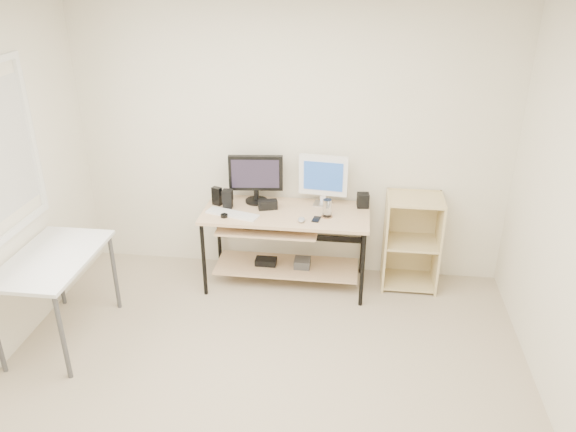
# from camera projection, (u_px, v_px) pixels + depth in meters

# --- Properties ---
(room) EXTENTS (4.01, 4.01, 2.62)m
(room) POSITION_uv_depth(u_px,v_px,m) (228.00, 236.00, 3.39)
(room) COLOR #B8A88E
(room) RESTS_ON ground
(desk) EXTENTS (1.50, 0.65, 0.75)m
(desk) POSITION_uv_depth(u_px,v_px,m) (283.00, 232.00, 5.16)
(desk) COLOR #DBB78B
(desk) RESTS_ON ground
(side_table) EXTENTS (0.60, 1.00, 0.75)m
(side_table) POSITION_uv_depth(u_px,v_px,m) (53.00, 266.00, 4.34)
(side_table) COLOR white
(side_table) RESTS_ON ground
(shelf_unit) EXTENTS (0.50, 0.40, 0.90)m
(shelf_unit) POSITION_uv_depth(u_px,v_px,m) (411.00, 240.00, 5.20)
(shelf_unit) COLOR beige
(shelf_unit) RESTS_ON ground
(black_monitor) EXTENTS (0.50, 0.21, 0.46)m
(black_monitor) POSITION_uv_depth(u_px,v_px,m) (256.00, 176.00, 5.15)
(black_monitor) COLOR black
(black_monitor) RESTS_ON desk
(white_imac) EXTENTS (0.45, 0.14, 0.48)m
(white_imac) POSITION_uv_depth(u_px,v_px,m) (323.00, 177.00, 5.08)
(white_imac) COLOR silver
(white_imac) RESTS_ON desk
(keyboard) EXTENTS (0.50, 0.26, 0.02)m
(keyboard) POSITION_uv_depth(u_px,v_px,m) (232.00, 214.00, 4.99)
(keyboard) COLOR white
(keyboard) RESTS_ON desk
(mouse) EXTENTS (0.07, 0.10, 0.03)m
(mouse) POSITION_uv_depth(u_px,v_px,m) (301.00, 220.00, 4.87)
(mouse) COLOR #A9A9AE
(mouse) RESTS_ON desk
(center_speaker) EXTENTS (0.19, 0.12, 0.09)m
(center_speaker) POSITION_uv_depth(u_px,v_px,m) (268.00, 205.00, 5.09)
(center_speaker) COLOR black
(center_speaker) RESTS_ON desk
(speaker_left) EXTENTS (0.09, 0.09, 0.18)m
(speaker_left) POSITION_uv_depth(u_px,v_px,m) (228.00, 199.00, 5.09)
(speaker_left) COLOR black
(speaker_left) RESTS_ON desk
(speaker_right) EXTENTS (0.12, 0.12, 0.13)m
(speaker_right) POSITION_uv_depth(u_px,v_px,m) (363.00, 200.00, 5.13)
(speaker_right) COLOR black
(speaker_right) RESTS_ON desk
(audio_controller) EXTENTS (0.10, 0.08, 0.17)m
(audio_controller) POSITION_uv_depth(u_px,v_px,m) (217.00, 196.00, 5.17)
(audio_controller) COLOR black
(audio_controller) RESTS_ON desk
(volume_puck) EXTENTS (0.08, 0.08, 0.03)m
(volume_puck) POSITION_uv_depth(u_px,v_px,m) (224.00, 216.00, 4.95)
(volume_puck) COLOR black
(volume_puck) RESTS_ON desk
(smartphone) EXTENTS (0.08, 0.12, 0.01)m
(smartphone) POSITION_uv_depth(u_px,v_px,m) (316.00, 219.00, 4.90)
(smartphone) COLOR black
(smartphone) RESTS_ON desk
(coaster) EXTENTS (0.13, 0.13, 0.01)m
(coaster) POSITION_uv_depth(u_px,v_px,m) (327.00, 216.00, 4.96)
(coaster) COLOR #916441
(coaster) RESTS_ON desk
(drinking_glass) EXTENTS (0.10, 0.10, 0.16)m
(drinking_glass) POSITION_uv_depth(u_px,v_px,m) (327.00, 208.00, 4.93)
(drinking_glass) COLOR white
(drinking_glass) RESTS_ON coaster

